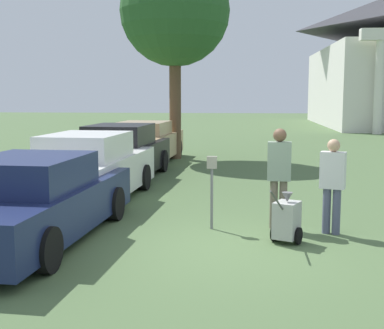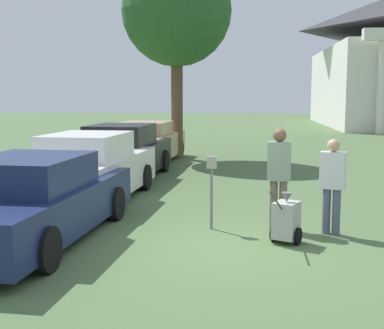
{
  "view_description": "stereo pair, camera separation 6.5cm",
  "coord_description": "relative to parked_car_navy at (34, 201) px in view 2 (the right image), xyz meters",
  "views": [
    {
      "loc": [
        0.25,
        -8.29,
        2.44
      ],
      "look_at": [
        -0.67,
        1.78,
        1.1
      ],
      "focal_mm": 50.0,
      "sensor_mm": 36.0,
      "label": 1
    },
    {
      "loc": [
        0.32,
        -8.28,
        2.44
      ],
      "look_at": [
        -0.67,
        1.78,
        1.1
      ],
      "focal_mm": 50.0,
      "sensor_mm": 36.0,
      "label": 2
    }
  ],
  "objects": [
    {
      "name": "parked_car_navy",
      "position": [
        0.0,
        0.0,
        0.0
      ],
      "size": [
        2.23,
        5.16,
        1.43
      ],
      "rotation": [
        0.0,
        0.0,
        -0.07
      ],
      "color": "#19234C",
      "rests_on": "ground_plane"
    },
    {
      "name": "ground_plane",
      "position": [
        3.15,
        -0.15,
        -0.66
      ],
      "size": [
        120.0,
        120.0,
        0.0
      ],
      "primitive_type": "plane",
      "color": "#4C663D"
    },
    {
      "name": "parked_car_tan",
      "position": [
        0.0,
        10.25,
        0.03
      ],
      "size": [
        2.26,
        5.28,
        1.46
      ],
      "rotation": [
        0.0,
        0.0,
        -0.07
      ],
      "color": "tan",
      "rests_on": "ground_plane"
    },
    {
      "name": "person_worker",
      "position": [
        4.1,
        1.19,
        0.39
      ],
      "size": [
        0.43,
        0.25,
        1.83
      ],
      "rotation": [
        0.0,
        0.0,
        3.07
      ],
      "color": "#665B4C",
      "rests_on": "ground_plane"
    },
    {
      "name": "parking_meter",
      "position": [
        2.9,
        1.04,
        0.27
      ],
      "size": [
        0.18,
        0.09,
        1.33
      ],
      "color": "slate",
      "rests_on": "ground_plane"
    },
    {
      "name": "person_supervisor",
      "position": [
        5.0,
        0.89,
        0.28
      ],
      "size": [
        0.47,
        0.35,
        1.67
      ],
      "rotation": [
        0.0,
        0.0,
        2.81
      ],
      "color": "#515670",
      "rests_on": "ground_plane"
    },
    {
      "name": "parked_car_white",
      "position": [
        0.0,
        3.24,
        0.06
      ],
      "size": [
        2.17,
        5.31,
        1.57
      ],
      "rotation": [
        0.0,
        0.0,
        -0.07
      ],
      "color": "silver",
      "rests_on": "ground_plane"
    },
    {
      "name": "equipment_cart",
      "position": [
        4.17,
        0.24,
        -0.28
      ],
      "size": [
        0.6,
        0.98,
        1.0
      ],
      "rotation": [
        0.0,
        0.0,
        -0.42
      ],
      "color": "#B2B2AD",
      "rests_on": "ground_plane"
    },
    {
      "name": "shade_tree",
      "position": [
        0.94,
        11.6,
        4.76
      ],
      "size": [
        4.05,
        4.05,
        7.49
      ],
      "color": "brown",
      "rests_on": "ground_plane"
    },
    {
      "name": "parked_car_black",
      "position": [
        0.0,
        6.54,
        0.06
      ],
      "size": [
        2.19,
        5.07,
        1.57
      ],
      "rotation": [
        0.0,
        0.0,
        -0.07
      ],
      "color": "black",
      "rests_on": "ground_plane"
    }
  ]
}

